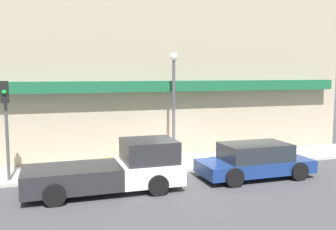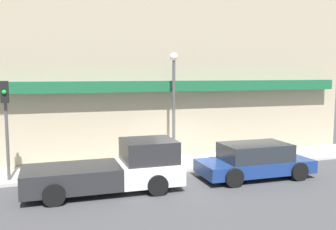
{
  "view_description": "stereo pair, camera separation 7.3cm",
  "coord_description": "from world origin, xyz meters",
  "px_view_note": "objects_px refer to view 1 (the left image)",
  "views": [
    {
      "loc": [
        -5.6,
        -14.46,
        4.15
      ],
      "look_at": [
        -0.53,
        1.07,
        2.32
      ],
      "focal_mm": 40.0,
      "sensor_mm": 36.0,
      "label": 1
    },
    {
      "loc": [
        -5.53,
        -14.48,
        4.15
      ],
      "look_at": [
        -0.53,
        1.07,
        2.32
      ],
      "focal_mm": 40.0,
      "sensor_mm": 36.0,
      "label": 2
    }
  ],
  "objects_px": {
    "pickup_truck": "(115,169)",
    "fire_hydrant": "(109,164)",
    "parked_car": "(255,160)",
    "street_lamp": "(174,93)",
    "traffic_light": "(6,113)"
  },
  "relations": [
    {
      "from": "parked_car",
      "to": "traffic_light",
      "type": "distance_m",
      "value": 9.73
    },
    {
      "from": "pickup_truck",
      "to": "traffic_light",
      "type": "distance_m",
      "value": 4.62
    },
    {
      "from": "street_lamp",
      "to": "traffic_light",
      "type": "relative_size",
      "value": 1.32
    },
    {
      "from": "fire_hydrant",
      "to": "pickup_truck",
      "type": "bearing_deg",
      "value": -93.22
    },
    {
      "from": "pickup_truck",
      "to": "street_lamp",
      "type": "height_order",
      "value": "street_lamp"
    },
    {
      "from": "pickup_truck",
      "to": "fire_hydrant",
      "type": "distance_m",
      "value": 2.27
    },
    {
      "from": "pickup_truck",
      "to": "street_lamp",
      "type": "distance_m",
      "value": 5.22
    },
    {
      "from": "parked_car",
      "to": "traffic_light",
      "type": "relative_size",
      "value": 1.21
    },
    {
      "from": "parked_car",
      "to": "street_lamp",
      "type": "xyz_separation_m",
      "value": [
        -2.34,
        3.2,
        2.58
      ]
    },
    {
      "from": "traffic_light",
      "to": "fire_hydrant",
      "type": "bearing_deg",
      "value": 2.75
    },
    {
      "from": "parked_car",
      "to": "traffic_light",
      "type": "xyz_separation_m",
      "value": [
        -9.29,
        2.06,
        2.02
      ]
    },
    {
      "from": "pickup_truck",
      "to": "fire_hydrant",
      "type": "bearing_deg",
      "value": 89.0
    },
    {
      "from": "traffic_light",
      "to": "street_lamp",
      "type": "bearing_deg",
      "value": 9.35
    },
    {
      "from": "street_lamp",
      "to": "traffic_light",
      "type": "xyz_separation_m",
      "value": [
        -6.95,
        -1.15,
        -0.57
      ]
    },
    {
      "from": "fire_hydrant",
      "to": "traffic_light",
      "type": "distance_m",
      "value": 4.42
    }
  ]
}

